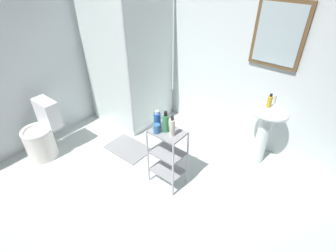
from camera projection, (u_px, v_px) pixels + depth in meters
The scene contains 14 objects.
ground_plane at pixel (132, 202), 2.83m from camera, with size 4.20×4.20×0.02m, color silver.
wall_back at pixel (227, 48), 3.28m from camera, with size 4.20×0.14×2.50m.
wall_left at pixel (16, 56), 3.06m from camera, with size 0.10×4.20×2.50m, color white.
shower_stall at pixel (132, 94), 3.94m from camera, with size 0.92×0.92×2.00m.
pedestal_sink at pixel (266, 124), 3.05m from camera, with size 0.46×0.37×0.81m.
sink_faucet at pixel (275, 100), 2.96m from camera, with size 0.03×0.03×0.10m, color silver.
toilet at pixel (42, 135), 3.30m from camera, with size 0.37×0.49×0.76m.
storage_cart at pixel (167, 154), 2.82m from camera, with size 0.38×0.28×0.74m.
hand_soap_bottle at pixel (270, 101), 2.88m from camera, with size 0.05×0.05×0.17m.
body_wash_bottle_green at pixel (166, 123), 2.59m from camera, with size 0.06×0.06×0.24m.
shampoo_bottle_blue at pixel (157, 120), 2.66m from camera, with size 0.07×0.07×0.20m.
lotion_bottle_white at pixel (172, 127), 2.54m from camera, with size 0.06×0.06×0.24m.
rinse_cup at pixel (157, 129), 2.61m from camera, with size 0.07×0.07×0.10m, color #3870B2.
bath_mat at pixel (128, 148), 3.56m from camera, with size 0.60×0.40×0.02m, color gray.
Camera 1 is at (1.46, -1.18, 2.30)m, focal length 27.09 mm.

